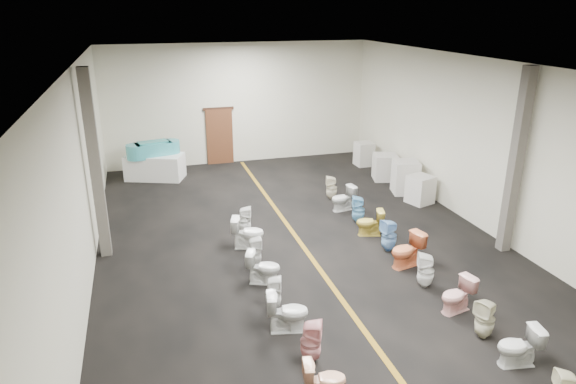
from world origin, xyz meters
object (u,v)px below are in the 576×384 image
at_px(toilet_left_3, 311,342).
at_px(toilet_left_8, 248,233).
at_px(toilet_right_1, 519,347).
at_px(toilet_right_7, 370,223).
at_px(appliance_crate_d, 364,154).
at_px(toilet_left_9, 245,220).
at_px(toilet_right_9, 343,198).
at_px(toilet_left_4, 287,312).
at_px(toilet_left_5, 273,293).
at_px(toilet_right_3, 457,295).
at_px(toilet_left_6, 263,267).
at_px(toilet_left_2, 325,380).
at_px(toilet_right_5, 407,250).
at_px(appliance_crate_c, 385,167).
at_px(toilet_right_8, 358,210).
at_px(appliance_crate_a, 420,190).
at_px(toilet_right_10, 332,188).
at_px(display_table, 155,167).
at_px(appliance_crate_b, 405,177).
at_px(bathtub, 153,149).
at_px(toilet_left_7, 255,252).
at_px(toilet_right_4, 426,271).
at_px(toilet_right_2, 485,319).
at_px(toilet_right_6, 389,236).

height_order(toilet_left_3, toilet_left_8, toilet_left_8).
xyz_separation_m(toilet_right_1, toilet_right_7, (-0.16, 5.52, -0.01)).
relative_size(appliance_crate_d, toilet_right_1, 1.21).
bearing_deg(toilet_left_9, toilet_right_9, -61.45).
bearing_deg(toilet_left_4, toilet_left_5, 16.74).
height_order(toilet_left_3, toilet_right_3, toilet_left_3).
xyz_separation_m(toilet_left_6, toilet_right_1, (3.45, -3.88, -0.01)).
xyz_separation_m(toilet_left_2, toilet_right_5, (3.31, 3.50, 0.07)).
distance_m(toilet_right_1, toilet_right_9, 7.36).
xyz_separation_m(appliance_crate_c, toilet_right_8, (-2.45, -3.29, -0.06)).
xyz_separation_m(appliance_crate_a, toilet_left_6, (-5.78, -3.39, -0.06)).
bearing_deg(toilet_right_10, appliance_crate_c, 132.13).
bearing_deg(display_table, toilet_left_8, -72.76).
height_order(appliance_crate_c, toilet_left_8, appliance_crate_c).
relative_size(toilet_left_3, toilet_right_5, 0.96).
bearing_deg(toilet_left_2, toilet_left_5, 13.02).
height_order(display_table, toilet_left_6, display_table).
xyz_separation_m(appliance_crate_b, toilet_right_10, (-2.49, 0.13, -0.16)).
xyz_separation_m(toilet_left_3, toilet_right_3, (3.26, 0.64, -0.03)).
distance_m(appliance_crate_a, toilet_right_5, 4.33).
distance_m(toilet_right_3, toilet_right_8, 4.67).
distance_m(bathtub, toilet_right_1, 13.18).
xyz_separation_m(appliance_crate_a, appliance_crate_b, (0.00, 0.95, 0.10)).
bearing_deg(toilet_right_7, toilet_left_2, -16.09).
xyz_separation_m(toilet_left_3, toilet_right_7, (3.15, 4.45, -0.04)).
height_order(toilet_left_7, toilet_right_10, toilet_right_10).
relative_size(bathtub, toilet_left_5, 2.62).
bearing_deg(toilet_left_7, toilet_right_1, -137.81).
xyz_separation_m(display_table, toilet_right_8, (5.26, -5.64, -0.04)).
bearing_deg(appliance_crate_d, bathtub, 175.73).
relative_size(toilet_left_4, toilet_right_4, 1.01).
relative_size(toilet_right_9, toilet_right_10, 1.00).
relative_size(toilet_left_4, toilet_right_5, 0.96).
distance_m(appliance_crate_b, toilet_right_3, 6.95).
xyz_separation_m(appliance_crate_d, toilet_left_4, (-5.77, -9.39, -0.05)).
bearing_deg(appliance_crate_a, toilet_right_5, -123.89).
height_order(display_table, toilet_right_8, display_table).
relative_size(toilet_left_7, toilet_right_2, 0.92).
bearing_deg(toilet_left_7, toilet_left_2, -173.26).
bearing_deg(toilet_right_1, toilet_right_10, -169.22).
bearing_deg(toilet_right_1, appliance_crate_c, 176.12).
bearing_deg(appliance_crate_b, toilet_left_5, -137.24).
height_order(toilet_left_8, toilet_right_7, toilet_left_8).
bearing_deg(appliance_crate_d, toilet_right_6, -109.45).
bearing_deg(toilet_left_9, toilet_left_2, -166.31).
height_order(toilet_right_2, toilet_right_10, toilet_right_2).
distance_m(toilet_left_8, toilet_right_7, 3.25).
xyz_separation_m(toilet_left_5, toilet_left_8, (0.10, 2.86, 0.06)).
distance_m(display_table, toilet_right_4, 10.65).
height_order(toilet_right_2, toilet_right_3, toilet_right_2).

